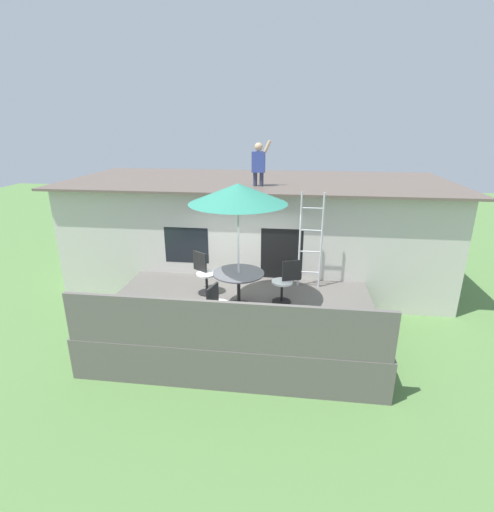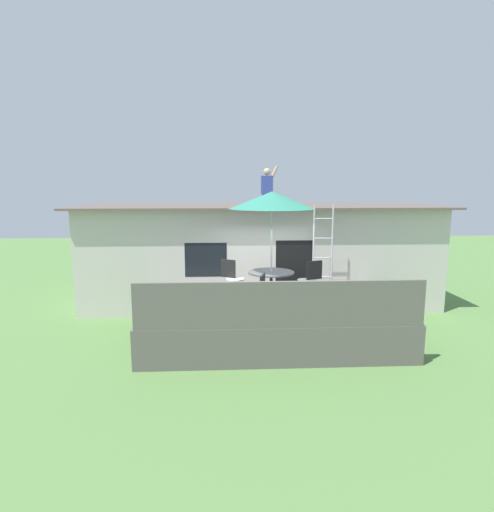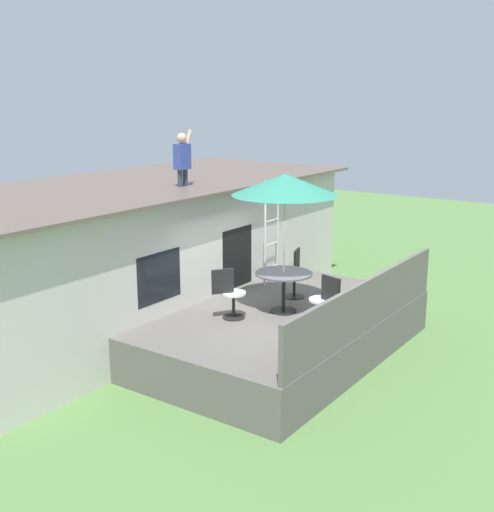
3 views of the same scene
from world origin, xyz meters
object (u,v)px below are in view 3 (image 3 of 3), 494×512
(patio_table, at_px, (284,281))
(step_ladder, at_px, (271,232))
(person_figure, at_px, (182,156))
(patio_chair_near, at_px, (325,301))
(patio_chair_left, at_px, (230,294))
(patio_umbrella, at_px, (285,185))
(patio_chair_right, at_px, (295,274))

(patio_table, distance_m, step_ladder, 1.96)
(person_figure, distance_m, patio_chair_near, 4.16)
(person_figure, distance_m, patio_chair_left, 3.12)
(patio_umbrella, relative_size, patio_chair_right, 2.76)
(patio_umbrella, height_order, patio_chair_right, patio_umbrella)
(patio_umbrella, distance_m, step_ladder, 2.27)
(patio_chair_left, relative_size, patio_chair_right, 1.00)
(patio_table, distance_m, patio_chair_right, 1.00)
(patio_table, distance_m, patio_umbrella, 1.76)
(patio_umbrella, bearing_deg, patio_chair_right, 18.74)
(patio_chair_near, bearing_deg, patio_chair_left, 35.71)
(step_ladder, bearing_deg, patio_chair_right, -119.67)
(patio_umbrella, bearing_deg, patio_chair_left, 145.84)
(step_ladder, height_order, patio_chair_near, step_ladder)
(person_figure, xyz_separation_m, patio_chair_left, (-1.01, -1.89, -2.26))
(patio_chair_near, bearing_deg, patio_umbrella, -0.00)
(patio_table, height_order, person_figure, person_figure)
(step_ladder, height_order, person_figure, person_figure)
(patio_umbrella, relative_size, person_figure, 2.29)
(patio_table, height_order, patio_chair_near, patio_chair_near)
(patio_umbrella, height_order, patio_chair_left, patio_umbrella)
(step_ladder, bearing_deg, patio_chair_near, -127.86)
(patio_table, bearing_deg, step_ladder, 39.93)
(step_ladder, relative_size, person_figure, 1.98)
(patio_umbrella, xyz_separation_m, patio_chair_left, (-0.86, 0.59, -1.89))
(patio_table, height_order, patio_chair_left, patio_chair_left)
(step_ladder, relative_size, patio_chair_right, 2.39)
(step_ladder, distance_m, patio_chair_right, 1.22)
(person_figure, height_order, patio_chair_right, person_figure)
(step_ladder, xyz_separation_m, person_figure, (-1.31, 1.26, 1.62))
(patio_table, relative_size, patio_chair_right, 1.13)
(person_figure, distance_m, patio_chair_right, 3.23)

